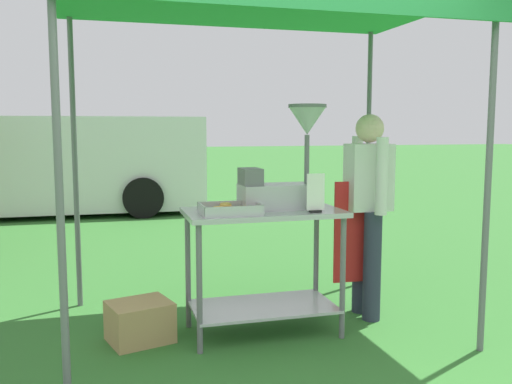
# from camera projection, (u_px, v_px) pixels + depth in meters

# --- Properties ---
(ground_plane) EXTENTS (70.00, 70.00, 0.00)m
(ground_plane) POSITION_uv_depth(u_px,v_px,m) (171.00, 225.00, 8.58)
(ground_plane) COLOR #33702D
(stall_canopy) EXTENTS (2.86, 1.92, 2.44)m
(stall_canopy) POSITION_uv_depth(u_px,v_px,m) (260.00, 10.00, 3.91)
(stall_canopy) COLOR slate
(stall_canopy) RESTS_ON ground
(donut_cart) EXTENTS (1.13, 0.61, 0.92)m
(donut_cart) POSITION_uv_depth(u_px,v_px,m) (263.00, 247.00, 4.01)
(donut_cart) COLOR #B7B7BC
(donut_cart) RESTS_ON ground
(donut_tray) EXTENTS (0.40, 0.30, 0.07)m
(donut_tray) POSITION_uv_depth(u_px,v_px,m) (229.00, 210.00, 3.79)
(donut_tray) COLOR #B7B7BC
(donut_tray) RESTS_ON donut_cart
(donut_fryer) EXTENTS (0.64, 0.28, 0.76)m
(donut_fryer) POSITION_uv_depth(u_px,v_px,m) (286.00, 169.00, 4.03)
(donut_fryer) COLOR #B7B7BC
(donut_fryer) RESTS_ON donut_cart
(menu_sign) EXTENTS (0.13, 0.05, 0.27)m
(menu_sign) POSITION_uv_depth(u_px,v_px,m) (316.00, 196.00, 3.85)
(menu_sign) COLOR black
(menu_sign) RESTS_ON donut_cart
(vendor) EXTENTS (0.45, 0.53, 1.61)m
(vendor) POSITION_uv_depth(u_px,v_px,m) (367.00, 205.00, 4.35)
(vendor) COLOR #2D3347
(vendor) RESTS_ON ground
(supply_crate) EXTENTS (0.50, 0.45, 0.28)m
(supply_crate) POSITION_uv_depth(u_px,v_px,m) (140.00, 322.00, 3.91)
(supply_crate) COLOR tan
(supply_crate) RESTS_ON ground
(van_white) EXTENTS (5.73, 2.20, 1.69)m
(van_white) POSITION_uv_depth(u_px,v_px,m) (38.00, 164.00, 9.67)
(van_white) COLOR white
(van_white) RESTS_ON ground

